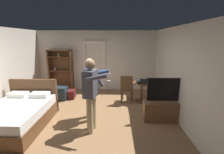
% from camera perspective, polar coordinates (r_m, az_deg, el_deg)
% --- Properties ---
extents(ground_plane, '(6.01, 6.01, 0.00)m').
position_cam_1_polar(ground_plane, '(4.87, -9.07, -13.82)').
color(ground_plane, olive).
extents(wall_back, '(5.29, 0.12, 2.55)m').
position_cam_1_polar(wall_back, '(7.16, -5.36, 5.72)').
color(wall_back, silver).
rests_on(wall_back, ground_plane).
extents(wall_right, '(0.12, 5.70, 2.55)m').
position_cam_1_polar(wall_right, '(4.68, 23.16, 0.74)').
color(wall_right, silver).
rests_on(wall_right, ground_plane).
extents(doorway_frame, '(0.93, 0.08, 2.13)m').
position_cam_1_polar(doorway_frame, '(7.10, -6.13, 5.22)').
color(doorway_frame, white).
rests_on(doorway_frame, ground_plane).
extents(bed, '(1.42, 1.99, 1.02)m').
position_cam_1_polar(bed, '(4.93, -29.95, -11.25)').
color(bed, brown).
rests_on(bed, ground_plane).
extents(bookshelf, '(1.01, 0.32, 1.76)m').
position_cam_1_polar(bookshelf, '(7.34, -17.47, 2.87)').
color(bookshelf, brown).
rests_on(bookshelf, ground_plane).
extents(tv_flatscreen, '(1.22, 0.40, 1.20)m').
position_cam_1_polar(tv_flatscreen, '(4.77, 18.35, -10.35)').
color(tv_flatscreen, brown).
rests_on(tv_flatscreen, ground_plane).
extents(side_table, '(0.71, 0.71, 0.70)m').
position_cam_1_polar(side_table, '(5.85, 10.37, -4.11)').
color(side_table, brown).
rests_on(side_table, ground_plane).
extents(laptop, '(0.39, 0.39, 0.16)m').
position_cam_1_polar(laptop, '(5.73, 10.15, -1.61)').
color(laptop, black).
rests_on(laptop, side_table).
extents(bottle_on_table, '(0.06, 0.06, 0.22)m').
position_cam_1_polar(bottle_on_table, '(5.71, 12.00, -1.30)').
color(bottle_on_table, '#213F32').
rests_on(bottle_on_table, side_table).
extents(wooden_chair, '(0.49, 0.49, 0.99)m').
position_cam_1_polar(wooden_chair, '(5.69, 5.20, -3.76)').
color(wooden_chair, '#4C331E').
rests_on(wooden_chair, ground_plane).
extents(person_blue_shirt, '(0.64, 0.66, 1.76)m').
position_cam_1_polar(person_blue_shirt, '(3.83, -7.30, -4.83)').
color(person_blue_shirt, tan).
rests_on(person_blue_shirt, ground_plane).
extents(person_striped_shirt, '(0.74, 0.63, 1.70)m').
position_cam_1_polar(person_striped_shirt, '(4.45, -7.52, -2.62)').
color(person_striped_shirt, gray).
rests_on(person_striped_shirt, ground_plane).
extents(suitcase_dark, '(0.62, 0.41, 0.31)m').
position_cam_1_polar(suitcase_dark, '(6.43, -15.52, -5.83)').
color(suitcase_dark, '#4C1919').
rests_on(suitcase_dark, ground_plane).
extents(suitcase_small, '(0.48, 0.40, 0.47)m').
position_cam_1_polar(suitcase_small, '(6.33, -17.44, -5.49)').
color(suitcase_small, '#1E2D38').
rests_on(suitcase_small, ground_plane).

